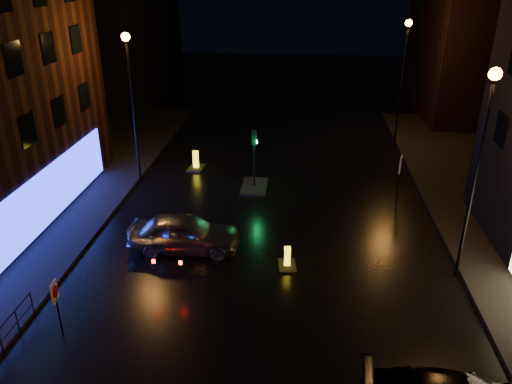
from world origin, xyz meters
TOP-DOWN VIEW (x-y plane):
  - ground at (0.00, 0.00)m, footprint 120.00×120.00m
  - building_far_left at (-16.00, 35.00)m, footprint 8.00×16.00m
  - building_far_right at (15.00, 32.00)m, footprint 8.00×14.00m
  - street_lamp_lfar at (-7.80, 14.00)m, footprint 0.44×0.44m
  - street_lamp_rnear at (7.80, 6.00)m, footprint 0.44×0.44m
  - street_lamp_rfar at (7.80, 22.00)m, footprint 0.44×0.44m
  - traffic_signal at (-1.20, 14.00)m, footprint 1.40×2.40m
  - silver_hatchback at (-3.59, 7.00)m, footprint 4.91×2.14m
  - bollard_near at (0.96, 6.03)m, footprint 0.84×1.16m
  - bollard_far at (-5.05, 16.43)m, footprint 1.02×1.43m
  - road_sign_left at (-6.50, 1.07)m, footprint 0.12×0.52m
  - road_sign_right at (6.50, 12.89)m, footprint 0.22×0.60m

SIDE VIEW (x-z plane):
  - ground at x=0.00m, z-range 0.00..0.00m
  - bollard_near at x=0.96m, z-range -0.26..0.68m
  - bollard_far at x=-5.05m, z-range -0.33..0.84m
  - traffic_signal at x=-1.20m, z-range -1.22..2.23m
  - silver_hatchback at x=-3.59m, z-range 0.00..1.65m
  - road_sign_left at x=-6.50m, z-range 0.54..2.69m
  - road_sign_right at x=6.50m, z-range 0.63..3.15m
  - street_lamp_lfar at x=-7.80m, z-range 1.38..9.75m
  - street_lamp_rnear at x=7.80m, z-range 1.38..9.75m
  - street_lamp_rfar at x=7.80m, z-range 1.38..9.75m
  - building_far_right at x=15.00m, z-range 0.00..12.00m
  - building_far_left at x=-16.00m, z-range 0.00..14.00m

